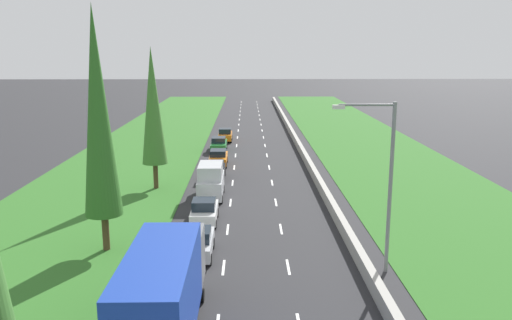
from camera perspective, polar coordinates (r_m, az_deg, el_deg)
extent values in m
plane|color=#28282B|center=(59.90, -0.56, 1.09)|extent=(300.00, 300.00, 0.00)
cube|color=#2D6623|center=(61.12, -12.51, 1.04)|extent=(14.00, 140.00, 0.04)
cube|color=#2D6623|center=(61.69, 12.89, 1.13)|extent=(14.00, 140.00, 0.04)
cube|color=#9E9B93|center=(60.13, 4.88, 1.50)|extent=(0.44, 120.00, 0.85)
cube|color=white|center=(28.26, -3.64, -11.87)|extent=(0.14, 2.00, 0.01)
cube|color=white|center=(33.82, -3.18, -7.73)|extent=(0.14, 2.00, 0.01)
cube|color=white|center=(39.51, -2.86, -4.77)|extent=(0.14, 2.00, 0.01)
cube|color=white|center=(45.28, -2.63, -2.56)|extent=(0.14, 2.00, 0.01)
cube|color=white|center=(51.11, -2.44, -0.85)|extent=(0.14, 2.00, 0.01)
cube|color=white|center=(56.97, -2.30, 0.51)|extent=(0.14, 2.00, 0.01)
cube|color=white|center=(62.85, -2.18, 1.62)|extent=(0.14, 2.00, 0.01)
cube|color=white|center=(68.76, -2.08, 2.53)|extent=(0.14, 2.00, 0.01)
cube|color=white|center=(74.68, -2.00, 3.30)|extent=(0.14, 2.00, 0.01)
cube|color=white|center=(80.61, -1.93, 3.96)|extent=(0.14, 2.00, 0.01)
cube|color=white|center=(86.56, -1.87, 4.53)|extent=(0.14, 2.00, 0.01)
cube|color=white|center=(92.51, -1.82, 5.02)|extent=(0.14, 2.00, 0.01)
cube|color=white|center=(98.46, -1.77, 5.45)|extent=(0.14, 2.00, 0.01)
cube|color=white|center=(104.42, -1.73, 5.84)|extent=(0.14, 2.00, 0.01)
cube|color=white|center=(110.39, -1.69, 6.18)|extent=(0.14, 2.00, 0.01)
cube|color=white|center=(116.36, -1.66, 6.49)|extent=(0.14, 2.00, 0.01)
cube|color=white|center=(28.31, 3.61, -11.82)|extent=(0.14, 2.00, 0.01)
cube|color=white|center=(33.87, 2.80, -7.70)|extent=(0.14, 2.00, 0.01)
cube|color=white|center=(39.55, 2.23, -4.74)|extent=(0.14, 2.00, 0.01)
cube|color=white|center=(45.32, 1.81, -2.54)|extent=(0.14, 2.00, 0.01)
cube|color=white|center=(51.14, 1.48, -0.83)|extent=(0.14, 2.00, 0.01)
cube|color=white|center=(56.99, 1.22, 0.52)|extent=(0.14, 2.00, 0.01)
cube|color=white|center=(62.88, 1.01, 1.63)|extent=(0.14, 2.00, 0.01)
cube|color=white|center=(68.78, 0.84, 2.54)|extent=(0.14, 2.00, 0.01)
cube|color=white|center=(74.70, 0.69, 3.31)|extent=(0.14, 2.00, 0.01)
cube|color=white|center=(80.63, 0.56, 3.97)|extent=(0.14, 2.00, 0.01)
cube|color=white|center=(86.57, 0.46, 4.53)|extent=(0.14, 2.00, 0.01)
cube|color=white|center=(92.52, 0.36, 5.03)|extent=(0.14, 2.00, 0.01)
cube|color=white|center=(98.48, 0.28, 5.46)|extent=(0.14, 2.00, 0.01)
cube|color=white|center=(104.44, 0.20, 5.85)|extent=(0.14, 2.00, 0.01)
cube|color=white|center=(110.40, 0.14, 6.19)|extent=(0.14, 2.00, 0.01)
cube|color=white|center=(116.37, 0.08, 6.50)|extent=(0.14, 2.00, 0.01)
cube|color=slate|center=(24.38, -8.78, -10.59)|extent=(2.40, 2.20, 2.50)
cube|color=#19389E|center=(20.00, -10.65, -14.72)|extent=(2.44, 7.20, 3.30)
cylinder|color=black|center=(25.04, -11.36, -14.62)|extent=(0.22, 0.64, 0.64)
cylinder|color=black|center=(24.75, -6.07, -14.77)|extent=(0.22, 0.64, 0.64)
cube|color=silver|center=(29.56, -6.53, -9.35)|extent=(1.68, 3.90, 0.76)
cube|color=#19232D|center=(29.03, -6.62, -8.29)|extent=(1.52, 1.60, 0.64)
cylinder|color=black|center=(30.90, -7.72, -9.17)|extent=(0.22, 0.64, 0.64)
cylinder|color=black|center=(30.76, -4.87, -9.20)|extent=(0.22, 0.64, 0.64)
cylinder|color=black|center=(28.68, -8.28, -10.92)|extent=(0.22, 0.64, 0.64)
cylinder|color=black|center=(28.52, -5.20, -10.97)|extent=(0.22, 0.64, 0.64)
cube|color=white|center=(34.97, -5.77, -5.89)|extent=(1.68, 3.90, 0.76)
cube|color=#19232D|center=(34.47, -5.83, -4.94)|extent=(1.52, 1.60, 0.64)
cylinder|color=black|center=(36.30, -6.80, -5.87)|extent=(0.22, 0.64, 0.64)
cylinder|color=black|center=(36.18, -4.39, -5.88)|extent=(0.22, 0.64, 0.64)
cylinder|color=black|center=(34.02, -7.20, -7.13)|extent=(0.22, 0.64, 0.64)
cylinder|color=black|center=(33.89, -4.63, -7.14)|extent=(0.22, 0.64, 0.64)
cube|color=silver|center=(40.62, -5.04, -2.84)|extent=(1.90, 4.90, 1.40)
cube|color=silver|center=(40.02, -5.10, -1.22)|extent=(1.80, 3.10, 1.10)
cylinder|color=black|center=(42.33, -6.06, -3.22)|extent=(0.22, 0.64, 0.64)
cylinder|color=black|center=(42.21, -3.70, -3.22)|extent=(0.22, 0.64, 0.64)
cylinder|color=black|center=(39.42, -6.44, -4.39)|extent=(0.22, 0.64, 0.64)
cylinder|color=black|center=(39.30, -3.90, -4.40)|extent=(0.22, 0.64, 0.64)
cube|color=black|center=(46.59, -4.56, -1.28)|extent=(1.68, 3.90, 0.76)
cube|color=#19232D|center=(46.14, -4.60, -0.52)|extent=(1.52, 1.60, 0.64)
cylinder|color=black|center=(47.90, -5.37, -1.39)|extent=(0.22, 0.64, 0.64)
cylinder|color=black|center=(47.81, -3.56, -1.39)|extent=(0.22, 0.64, 0.64)
cylinder|color=black|center=(45.56, -5.60, -2.10)|extent=(0.22, 0.64, 0.64)
cylinder|color=black|center=(45.46, -3.69, -2.10)|extent=(0.22, 0.64, 0.64)
cube|color=orange|center=(52.05, -4.22, 0.13)|extent=(1.76, 4.50, 0.72)
cube|color=#19232D|center=(51.77, -4.24, 0.81)|extent=(1.56, 1.90, 0.60)
cylinder|color=black|center=(53.54, -4.99, 0.06)|extent=(0.22, 0.64, 0.64)
cylinder|color=black|center=(53.45, -3.28, 0.07)|extent=(0.22, 0.64, 0.64)
cylinder|color=black|center=(50.82, -5.20, -0.60)|extent=(0.22, 0.64, 0.64)
cylinder|color=black|center=(50.73, -3.40, -0.59)|extent=(0.22, 0.64, 0.64)
cube|color=#237A33|center=(59.60, -4.16, 1.67)|extent=(1.76, 4.50, 0.72)
cube|color=#19232D|center=(59.33, -4.18, 2.27)|extent=(1.56, 1.90, 0.60)
cylinder|color=black|center=(61.08, -4.84, 1.57)|extent=(0.22, 0.64, 0.64)
cylinder|color=black|center=(60.99, -3.34, 1.58)|extent=(0.22, 0.64, 0.64)
cylinder|color=black|center=(58.35, -5.02, 1.07)|extent=(0.22, 0.64, 0.64)
cylinder|color=black|center=(58.26, -3.45, 1.08)|extent=(0.22, 0.64, 0.64)
cube|color=orange|center=(65.77, -3.45, 2.69)|extent=(1.68, 3.90, 0.76)
cube|color=#19232D|center=(65.36, -3.47, 3.25)|extent=(1.52, 1.60, 0.64)
cylinder|color=black|center=(67.06, -4.05, 2.54)|extent=(0.22, 0.64, 0.64)
cylinder|color=black|center=(67.00, -2.75, 2.54)|extent=(0.22, 0.64, 0.64)
cylinder|color=black|center=(64.68, -4.16, 2.18)|extent=(0.22, 0.64, 0.64)
cylinder|color=black|center=(64.61, -2.82, 2.18)|extent=(0.22, 0.64, 0.64)
cylinder|color=#4C3823|center=(31.36, -16.41, -7.73)|extent=(0.41, 0.41, 2.20)
cone|color=#2D6623|center=(29.78, -17.22, 5.11)|extent=(2.15, 2.15, 11.85)
cylinder|color=#4C3823|center=(43.99, -11.12, -1.75)|extent=(0.40, 0.40, 2.20)
cone|color=#3D752D|center=(42.98, -11.44, 5.94)|extent=(2.10, 2.10, 9.64)
cylinder|color=gray|center=(27.10, 14.73, -3.22)|extent=(0.20, 0.20, 9.00)
cylinder|color=gray|center=(25.96, 12.26, 6.02)|extent=(2.80, 0.12, 0.12)
cube|color=silver|center=(25.69, 9.19, 5.86)|extent=(0.60, 0.28, 0.20)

